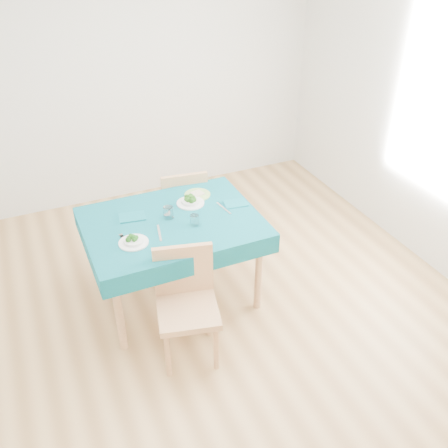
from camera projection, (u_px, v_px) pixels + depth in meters
name	position (u px, v px, depth m)	size (l,w,h in m)	color
room_shell	(224.00, 163.00, 3.39)	(4.02, 4.52, 2.73)	#9F7342
table	(175.00, 260.00, 4.08)	(1.35, 1.02, 0.76)	#08505B
chair_near	(187.00, 300.00, 3.45)	(0.42, 0.46, 1.06)	tan
chair_far	(181.00, 198.00, 4.66)	(0.41, 0.45, 1.03)	tan
bowl_near	(133.00, 240.00, 3.60)	(0.22, 0.22, 0.07)	white
bowl_far	(190.00, 200.00, 4.07)	(0.23, 0.23, 0.07)	white
fork_near	(126.00, 242.00, 3.63)	(0.03, 0.20, 0.00)	silver
knife_near	(159.00, 233.00, 3.73)	(0.02, 0.22, 0.00)	silver
fork_far	(169.00, 213.00, 3.97)	(0.02, 0.17, 0.00)	silver
knife_far	(224.00, 208.00, 4.03)	(0.02, 0.21, 0.00)	silver
napkin_near	(132.00, 217.00, 3.91)	(0.20, 0.14, 0.01)	#0C5A65
napkin_far	(236.00, 203.00, 4.08)	(0.19, 0.13, 0.01)	#0C5A65
tumbler_center	(168.00, 213.00, 3.88)	(0.08, 0.08, 0.10)	white
tumbler_side	(194.00, 220.00, 3.80)	(0.07, 0.07, 0.09)	white
side_plate	(197.00, 195.00, 4.21)	(0.22, 0.22, 0.01)	#96C35F
bread_slice	(197.00, 193.00, 4.20)	(0.09, 0.09, 0.01)	beige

